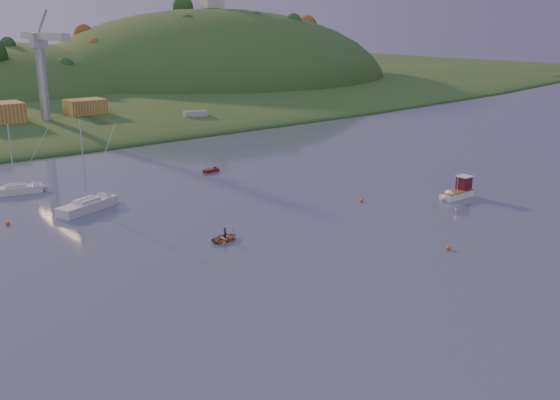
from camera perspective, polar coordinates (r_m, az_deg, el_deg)
ground at (r=58.04m, az=17.53°, el=-10.40°), size 500.00×500.00×0.00m
hill_right at (r=264.33m, az=-6.01°, el=10.53°), size 150.00×130.00×60.00m
wharf at (r=160.05m, az=-19.70°, el=6.54°), size 42.00×16.00×2.40m
shed_east at (r=164.08m, az=-17.38°, el=8.09°), size 9.00×7.00×4.00m
dock_crane at (r=154.10m, az=-20.91°, el=12.09°), size 3.20×28.00×20.30m
fishing_boat at (r=95.00m, az=15.72°, el=0.69°), size 6.49×2.05×4.14m
sailboat_near at (r=89.62m, az=-17.22°, el=-0.43°), size 9.38×6.01×12.54m
sailboat_far at (r=102.30m, az=-23.04°, el=0.94°), size 7.95×3.84×10.59m
canoe at (r=74.34m, az=-5.03°, el=-3.46°), size 3.71×2.81×0.72m
paddler at (r=74.24m, az=-5.04°, el=-3.22°), size 0.38×0.53×1.39m
red_tender at (r=108.76m, az=-6.07°, el=2.74°), size 3.33×1.39×1.10m
work_vessel at (r=159.46m, az=-7.75°, el=7.30°), size 14.09×8.60×3.41m
buoy_0 at (r=73.74m, az=15.14°, el=-4.24°), size 0.50×0.50×0.50m
buoy_1 at (r=90.58m, az=7.47°, el=-0.02°), size 0.50×0.50×0.50m
buoy_2 at (r=87.08m, az=-23.64°, el=-1.93°), size 0.50×0.50×0.50m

